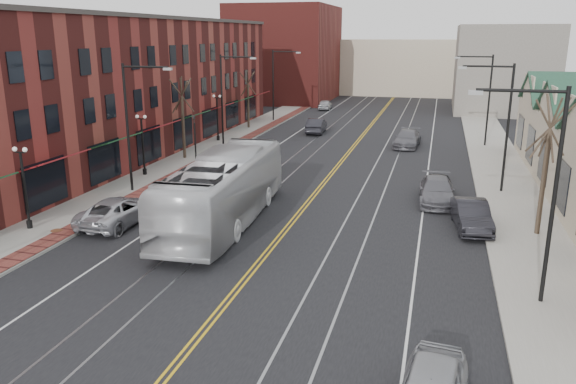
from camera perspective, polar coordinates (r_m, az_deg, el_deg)
The scene contains 29 objects.
ground at distance 19.42m, azimuth -9.61°, elevation -14.94°, with size 160.00×160.00×0.00m, color black.
sidewalk_left at distance 41.20m, azimuth -13.35°, elevation 1.59°, with size 4.00×120.00×0.15m, color gray.
sidewalk_right at distance 36.70m, azimuth 21.86°, elevation -0.86°, with size 4.00×120.00×0.15m, color gray.
building_left at distance 49.81m, azimuth -17.13°, elevation 10.05°, with size 10.00×50.00×11.00m, color maroon.
backdrop_left at distance 88.25m, azimuth -0.23°, elevation 13.88°, with size 14.00×18.00×14.00m, color maroon.
backdrop_mid at distance 100.48m, azimuth 11.17°, elevation 12.39°, with size 22.00×14.00×9.00m, color #BEAC92.
backdrop_right at distance 80.55m, azimuth 21.01°, elevation 11.62°, with size 12.00×16.00×11.00m, color slate.
streetlight_l_1 at distance 36.40m, azimuth -15.47°, elevation 7.57°, with size 3.33×0.25×8.00m.
streetlight_l_2 at distance 50.75m, azimuth -6.28°, elevation 10.19°, with size 3.33×0.25×8.00m.
streetlight_l_3 at distance 65.86m, azimuth -1.15°, elevation 11.53°, with size 3.33×0.25×8.00m.
streetlight_r_0 at distance 21.93m, azimuth 24.52°, elevation 1.62°, with size 3.33×0.25×8.00m.
streetlight_r_1 at distance 37.56m, azimuth 20.86°, elevation 7.35°, with size 3.33×0.25×8.00m.
streetlight_r_2 at distance 53.41m, azimuth 19.34°, elevation 9.69°, with size 3.33×0.25×8.00m.
lamppost_l_1 at distance 31.54m, azimuth -25.15°, elevation 0.20°, with size 0.84×0.28×4.27m.
lamppost_l_2 at distance 41.14m, azimuth -14.52°, elevation 4.53°, with size 0.84×0.28×4.27m.
lamppost_l_3 at distance 53.57m, azimuth -7.17°, elevation 7.41°, with size 0.84×0.28×4.27m.
tree_left_near at distance 46.03m, azimuth -10.64°, elevation 7.56°, with size 1.78×1.37×6.48m.
tree_left_far at distance 60.76m, azimuth -4.07°, elevation 9.48°, with size 1.66×1.28×6.02m.
tree_right_mid at distance 30.15m, azimuth 24.70°, elevation 2.63°, with size 1.90×1.46×6.93m.
manhole_far at distance 31.12m, azimuth -22.45°, elevation -3.63°, with size 0.60×0.60×0.02m, color #592D19.
traffic_signal at distance 43.62m, azimuth -9.43°, elevation 5.63°, with size 0.18×0.15×3.80m.
transit_bus at distance 29.99m, azimuth -6.51°, elevation 0.24°, with size 3.15×13.48×3.76m, color silver.
parked_suv at distance 31.35m, azimuth -16.84°, elevation -1.84°, with size 2.45×5.32×1.48m, color #BABBC2.
parked_car_b at distance 30.71m, azimuth 18.13°, elevation -2.28°, with size 1.60×4.59×1.51m, color black.
parked_car_c at distance 35.00m, azimuth 14.88°, elevation 0.12°, with size 2.07×5.09×1.48m, color slate.
parked_car_d at distance 35.97m, azimuth 14.90°, elevation 0.51°, with size 1.72×4.26×1.45m, color black.
distant_car_left at distance 58.26m, azimuth 2.90°, elevation 6.74°, with size 1.62×4.63×1.53m, color #232228.
distant_car_right at distance 52.07m, azimuth 12.02°, elevation 5.33°, with size 2.10×5.16×1.50m, color slate.
distant_car_far at distance 76.90m, azimuth 3.81°, elevation 8.85°, with size 1.60×3.98×1.36m, color #ACAFB3.
Camera 1 is at (7.31, -15.07, 9.83)m, focal length 35.00 mm.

